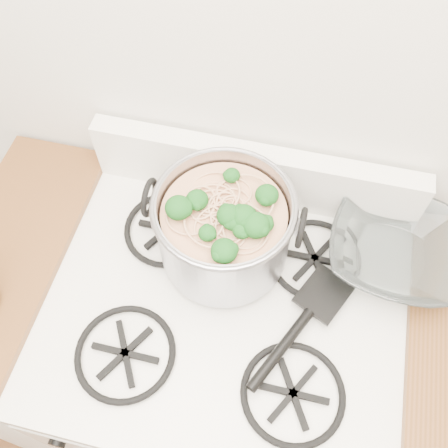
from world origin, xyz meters
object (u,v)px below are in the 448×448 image
stock_pot (224,229)px  glass_bowl (391,253)px  spatula (324,292)px  gas_range (224,367)px

stock_pot → glass_bowl: (0.36, 0.07, -0.08)m
spatula → stock_pot: bearing=-167.9°
gas_range → stock_pot: 0.59m
stock_pot → glass_bowl: size_ratio=2.82×
glass_bowl → spatula: bearing=-136.0°
gas_range → glass_bowl: (0.33, 0.19, 0.50)m
gas_range → stock_pot: stock_pot is taller
glass_bowl → gas_range: bearing=-149.7°
gas_range → spatula: size_ratio=2.98×
gas_range → stock_pot: size_ratio=2.91×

